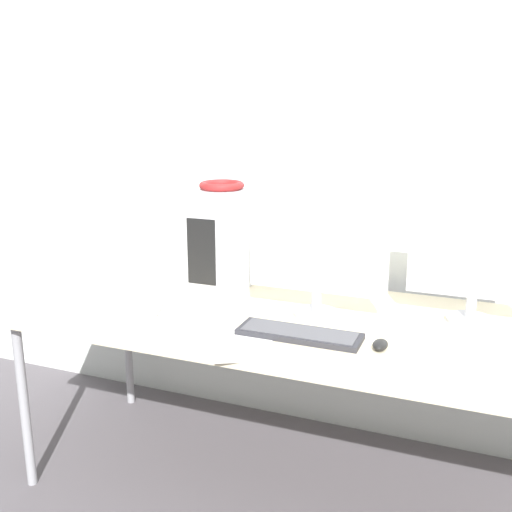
{
  "coord_description": "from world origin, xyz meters",
  "views": [
    {
      "loc": [
        0.51,
        -1.65,
        1.61
      ],
      "look_at": [
        -0.32,
        0.46,
        1.01
      ],
      "focal_mm": 42.0,
      "sensor_mm": 36.0,
      "label": 1
    }
  ],
  "objects_px": {
    "pc_tower": "(222,241)",
    "cell_phone": "(152,310)",
    "monitor_main": "(318,247)",
    "mouse": "(380,345)",
    "keyboard": "(299,334)",
    "monitor_right_near": "(476,260)",
    "headphones": "(222,185)"
  },
  "relations": [
    {
      "from": "headphones",
      "to": "monitor_right_near",
      "type": "relative_size",
      "value": 0.39
    },
    {
      "from": "keyboard",
      "to": "cell_phone",
      "type": "bearing_deg",
      "value": 177.14
    },
    {
      "from": "monitor_main",
      "to": "mouse",
      "type": "height_order",
      "value": "monitor_main"
    },
    {
      "from": "monitor_main",
      "to": "cell_phone",
      "type": "xyz_separation_m",
      "value": [
        -0.63,
        -0.2,
        -0.27
      ]
    },
    {
      "from": "keyboard",
      "to": "mouse",
      "type": "distance_m",
      "value": 0.29
    },
    {
      "from": "pc_tower",
      "to": "monitor_main",
      "type": "height_order",
      "value": "monitor_main"
    },
    {
      "from": "monitor_right_near",
      "to": "mouse",
      "type": "height_order",
      "value": "monitor_right_near"
    },
    {
      "from": "pc_tower",
      "to": "headphones",
      "type": "bearing_deg",
      "value": 90.0
    },
    {
      "from": "headphones",
      "to": "keyboard",
      "type": "xyz_separation_m",
      "value": [
        0.48,
        -0.38,
        -0.46
      ]
    },
    {
      "from": "monitor_main",
      "to": "pc_tower",
      "type": "bearing_deg",
      "value": 162.5
    },
    {
      "from": "monitor_right_near",
      "to": "cell_phone",
      "type": "height_order",
      "value": "monitor_right_near"
    },
    {
      "from": "pc_tower",
      "to": "mouse",
      "type": "xyz_separation_m",
      "value": [
        0.77,
        -0.38,
        -0.21
      ]
    },
    {
      "from": "pc_tower",
      "to": "mouse",
      "type": "height_order",
      "value": "pc_tower"
    },
    {
      "from": "headphones",
      "to": "mouse",
      "type": "distance_m",
      "value": 0.97
    },
    {
      "from": "monitor_main",
      "to": "headphones",
      "type": "bearing_deg",
      "value": 162.41
    },
    {
      "from": "mouse",
      "to": "pc_tower",
      "type": "bearing_deg",
      "value": 153.43
    },
    {
      "from": "monitor_main",
      "to": "cell_phone",
      "type": "height_order",
      "value": "monitor_main"
    },
    {
      "from": "keyboard",
      "to": "mouse",
      "type": "xyz_separation_m",
      "value": [
        0.29,
        -0.0,
        0.0
      ]
    },
    {
      "from": "mouse",
      "to": "cell_phone",
      "type": "xyz_separation_m",
      "value": [
        -0.92,
        0.03,
        -0.01
      ]
    },
    {
      "from": "keyboard",
      "to": "monitor_main",
      "type": "bearing_deg",
      "value": 91.47
    },
    {
      "from": "cell_phone",
      "to": "keyboard",
      "type": "bearing_deg",
      "value": -23.09
    },
    {
      "from": "mouse",
      "to": "keyboard",
      "type": "bearing_deg",
      "value": 179.84
    },
    {
      "from": "monitor_main",
      "to": "monitor_right_near",
      "type": "xyz_separation_m",
      "value": [
        0.57,
        0.15,
        -0.03
      ]
    },
    {
      "from": "monitor_right_near",
      "to": "keyboard",
      "type": "bearing_deg",
      "value": -145.78
    },
    {
      "from": "keyboard",
      "to": "mouse",
      "type": "bearing_deg",
      "value": -0.16
    },
    {
      "from": "keyboard",
      "to": "headphones",
      "type": "bearing_deg",
      "value": 141.18
    },
    {
      "from": "headphones",
      "to": "monitor_main",
      "type": "distance_m",
      "value": 0.53
    },
    {
      "from": "pc_tower",
      "to": "cell_phone",
      "type": "relative_size",
      "value": 2.91
    },
    {
      "from": "keyboard",
      "to": "cell_phone",
      "type": "xyz_separation_m",
      "value": [
        -0.63,
        0.03,
        -0.01
      ]
    },
    {
      "from": "pc_tower",
      "to": "monitor_right_near",
      "type": "relative_size",
      "value": 0.93
    },
    {
      "from": "mouse",
      "to": "monitor_right_near",
      "type": "bearing_deg",
      "value": 54.56
    },
    {
      "from": "pc_tower",
      "to": "monitor_main",
      "type": "relative_size",
      "value": 0.83
    }
  ]
}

